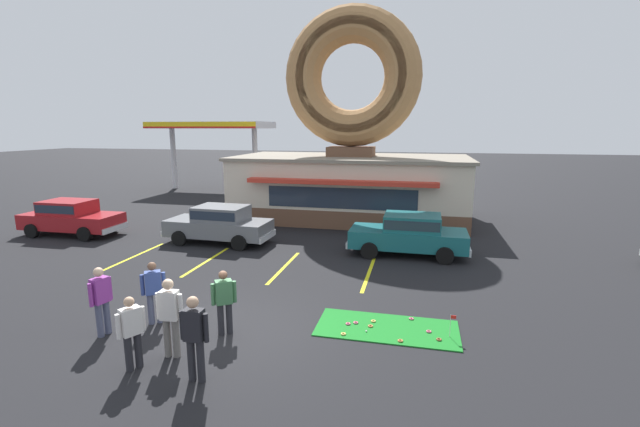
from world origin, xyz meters
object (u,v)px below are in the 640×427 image
(putting_flag_pin, at_px, (452,321))
(pedestrian_blue_sweater_man, at_px, (132,330))
(car_teal, at_px, (409,233))
(pedestrian_crossing_woman, at_px, (101,298))
(trash_bin, at_px, (210,213))
(car_red, at_px, (71,216))
(golf_ball, at_px, (366,331))
(pedestrian_clipboard_woman, at_px, (195,334))
(car_grey, at_px, (220,223))
(pedestrian_beanie_man, at_px, (154,290))
(pedestrian_leather_jacket_man, at_px, (224,300))
(pedestrian_hooded_kid, at_px, (170,314))

(putting_flag_pin, xyz_separation_m, pedestrian_blue_sweater_man, (-6.40, -2.82, 0.42))
(car_teal, relative_size, pedestrian_crossing_woman, 2.73)
(trash_bin, bearing_deg, car_red, -142.39)
(pedestrian_crossing_woman, bearing_deg, pedestrian_blue_sweater_man, -34.26)
(golf_ball, distance_m, pedestrian_clipboard_woman, 4.13)
(golf_ball, distance_m, pedestrian_blue_sweater_man, 5.21)
(pedestrian_clipboard_woman, height_order, trash_bin, pedestrian_clipboard_woman)
(pedestrian_blue_sweater_man, distance_m, pedestrian_clipboard_woman, 1.46)
(car_red, bearing_deg, car_teal, 1.04)
(car_teal, relative_size, car_grey, 0.99)
(pedestrian_blue_sweater_man, bearing_deg, car_red, 137.44)
(golf_ball, xyz_separation_m, car_grey, (-7.13, 6.81, 0.82))
(car_grey, bearing_deg, pedestrian_beanie_man, -75.87)
(golf_ball, relative_size, pedestrian_beanie_man, 0.03)
(pedestrian_leather_jacket_man, bearing_deg, golf_ball, 13.62)
(golf_ball, bearing_deg, car_red, 155.56)
(pedestrian_crossing_woman, bearing_deg, trash_bin, 105.84)
(car_teal, bearing_deg, car_red, -178.96)
(pedestrian_blue_sweater_man, relative_size, pedestrian_crossing_woman, 0.93)
(trash_bin, bearing_deg, pedestrian_blue_sweater_man, -68.94)
(car_grey, relative_size, trash_bin, 4.74)
(putting_flag_pin, distance_m, pedestrian_clipboard_woman, 5.76)
(car_teal, bearing_deg, pedestrian_crossing_woman, -129.47)
(car_teal, xyz_separation_m, pedestrian_crossing_woman, (-6.86, -8.33, 0.06))
(car_red, height_order, trash_bin, car_red)
(golf_ball, bearing_deg, pedestrian_clipboard_woman, -137.70)
(golf_ball, relative_size, car_red, 0.01)
(car_teal, bearing_deg, pedestrian_clipboard_woman, -111.59)
(pedestrian_clipboard_woman, bearing_deg, pedestrian_hooded_kid, 144.08)
(car_grey, xyz_separation_m, car_red, (-7.29, -0.26, 0.00))
(car_teal, height_order, pedestrian_hooded_kid, pedestrian_hooded_kid)
(pedestrian_clipboard_woman, bearing_deg, pedestrian_blue_sweater_man, 176.41)
(car_grey, bearing_deg, trash_bin, 122.86)
(pedestrian_blue_sweater_man, xyz_separation_m, trash_bin, (-5.00, 13.00, -0.36))
(car_grey, bearing_deg, pedestrian_leather_jacket_man, -63.18)
(pedestrian_beanie_man, xyz_separation_m, trash_bin, (-4.19, 11.04, -0.38))
(golf_ball, distance_m, pedestrian_leather_jacket_man, 3.47)
(pedestrian_beanie_man, relative_size, trash_bin, 1.64)
(putting_flag_pin, xyz_separation_m, car_grey, (-9.10, 6.61, 0.43))
(golf_ball, height_order, pedestrian_leather_jacket_man, pedestrian_leather_jacket_man)
(pedestrian_blue_sweater_man, bearing_deg, golf_ball, 30.55)
(pedestrian_clipboard_woman, bearing_deg, car_teal, 68.41)
(pedestrian_beanie_man, bearing_deg, car_grey, 104.13)
(pedestrian_beanie_man, height_order, pedestrian_crossing_woman, pedestrian_crossing_woman)
(golf_ball, bearing_deg, pedestrian_hooded_kid, -152.95)
(putting_flag_pin, height_order, pedestrian_clipboard_woman, pedestrian_clipboard_woman)
(car_red, bearing_deg, pedestrian_beanie_man, -38.18)
(golf_ball, relative_size, pedestrian_hooded_kid, 0.02)
(putting_flag_pin, relative_size, car_grey, 0.12)
(car_teal, height_order, car_grey, same)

